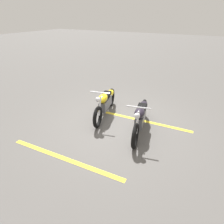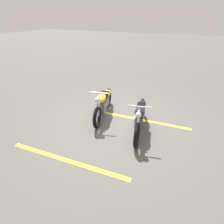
{
  "view_description": "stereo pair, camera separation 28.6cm",
  "coord_description": "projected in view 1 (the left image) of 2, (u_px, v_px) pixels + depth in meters",
  "views": [
    {
      "loc": [
        4.61,
        2.28,
        3.13
      ],
      "look_at": [
        0.45,
        0.0,
        0.65
      ],
      "focal_mm": 30.53,
      "sensor_mm": 36.0,
      "label": 1
    },
    {
      "loc": [
        4.74,
        2.03,
        3.13
      ],
      "look_at": [
        0.45,
        0.0,
        0.65
      ],
      "focal_mm": 30.53,
      "sensor_mm": 36.0,
      "label": 2
    }
  ],
  "objects": [
    {
      "name": "ground_plane",
      "position": [
        119.0,
        124.0,
        6.0
      ],
      "size": [
        60.0,
        60.0,
        0.0
      ],
      "primitive_type": "plane",
      "color": "#514F4C"
    },
    {
      "name": "motorcycle_dark_foreground",
      "position": [
        140.0,
        116.0,
        5.51
      ],
      "size": [
        2.2,
        0.77,
        1.04
      ],
      "rotation": [
        0.0,
        0.0,
        0.22
      ],
      "color": "black",
      "rests_on": "ground"
    },
    {
      "name": "motorcycle_bright_foreground",
      "position": [
        105.0,
        102.0,
        6.4
      ],
      "size": [
        2.19,
        0.8,
        1.04
      ],
      "rotation": [
        0.0,
        0.0,
        0.24
      ],
      "color": "black",
      "rests_on": "ground"
    },
    {
      "name": "parking_stripe_near",
      "position": [
        141.0,
        120.0,
        6.23
      ],
      "size": [
        0.28,
        3.2,
        0.01
      ],
      "primitive_type": "cube",
      "rotation": [
        0.0,
        0.0,
        1.62
      ],
      "color": "yellow",
      "rests_on": "ground"
    },
    {
      "name": "parking_stripe_mid",
      "position": [
        64.0,
        158.0,
        4.6
      ],
      "size": [
        0.28,
        3.2,
        0.01
      ],
      "primitive_type": "cube",
      "rotation": [
        0.0,
        0.0,
        1.62
      ],
      "color": "yellow",
      "rests_on": "ground"
    }
  ]
}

